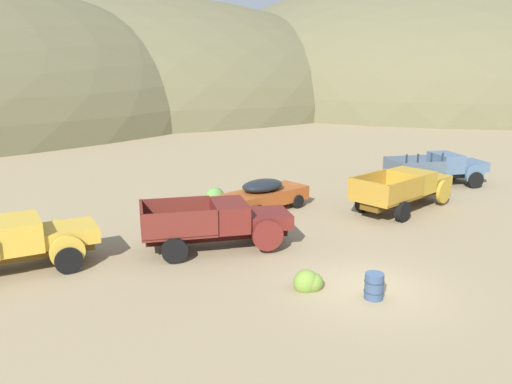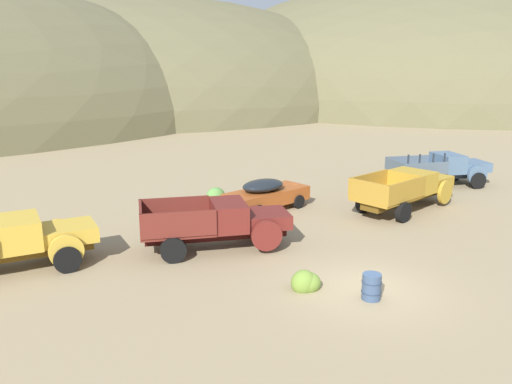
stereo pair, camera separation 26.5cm
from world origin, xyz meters
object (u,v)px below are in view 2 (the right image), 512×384
truck_chalk_blue (446,169)px  truck_faded_yellow (18,243)px  truck_mustard (409,188)px  car_oxide_orange (269,193)px  truck_oxblood (224,223)px  oil_drum_foreground (371,287)px

truck_chalk_blue → truck_faded_yellow: bearing=-159.4°
truck_faded_yellow → truck_mustard: bearing=-1.2°
car_oxide_orange → truck_chalk_blue: size_ratio=0.79×
truck_mustard → truck_chalk_blue: bearing=11.8°
truck_mustard → truck_oxblood: bearing=170.4°
truck_faded_yellow → truck_oxblood: bearing=-10.6°
truck_mustard → truck_chalk_blue: truck_chalk_blue is taller
truck_oxblood → truck_mustard: bearing=20.2°
truck_mustard → oil_drum_foreground: size_ratio=7.92×
truck_chalk_blue → oil_drum_foreground: 17.06m
car_oxide_orange → truck_chalk_blue: 11.72m
truck_faded_yellow → car_oxide_orange: truck_faded_yellow is taller
truck_faded_yellow → truck_chalk_blue: (23.41, 0.59, 0.01)m
truck_oxblood → oil_drum_foreground: truck_oxblood is taller
truck_oxblood → oil_drum_foreground: size_ratio=7.35×
truck_mustard → oil_drum_foreground: truck_mustard is taller
truck_chalk_blue → oil_drum_foreground: size_ratio=7.42×
truck_faded_yellow → truck_chalk_blue: size_ratio=1.04×
truck_chalk_blue → truck_mustard: bearing=-138.4°
truck_faded_yellow → oil_drum_foreground: size_ratio=7.74×
truck_faded_yellow → truck_chalk_blue: truck_chalk_blue is taller
car_oxide_orange → truck_oxblood: bearing=-150.8°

